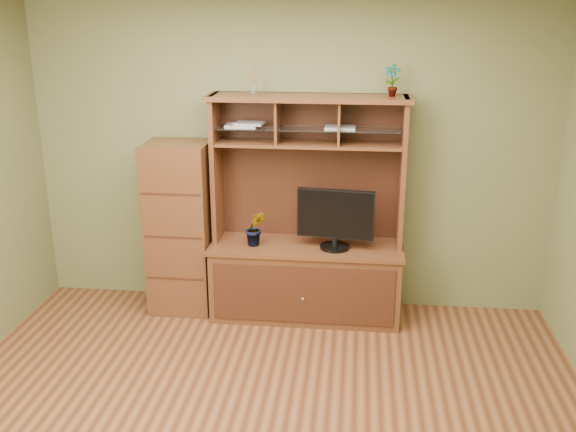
# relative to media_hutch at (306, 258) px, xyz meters

# --- Properties ---
(room) EXTENTS (4.54, 4.04, 2.74)m
(room) POSITION_rel_media_hutch_xyz_m (-0.17, -1.73, 0.83)
(room) COLOR #512B17
(room) RESTS_ON ground
(media_hutch) EXTENTS (1.66, 0.61, 1.90)m
(media_hutch) POSITION_rel_media_hutch_xyz_m (0.00, 0.00, 0.00)
(media_hutch) COLOR #4A2B15
(media_hutch) RESTS_ON room
(monitor) EXTENTS (0.65, 0.25, 0.51)m
(monitor) POSITION_rel_media_hutch_xyz_m (0.24, -0.08, 0.40)
(monitor) COLOR black
(monitor) RESTS_ON media_hutch
(orchid_plant) EXTENTS (0.19, 0.17, 0.31)m
(orchid_plant) POSITION_rel_media_hutch_xyz_m (-0.43, -0.08, 0.28)
(orchid_plant) COLOR #31521C
(orchid_plant) RESTS_ON media_hutch
(top_plant) EXTENTS (0.15, 0.12, 0.25)m
(top_plant) POSITION_rel_media_hutch_xyz_m (0.66, 0.08, 1.50)
(top_plant) COLOR #2B5D20
(top_plant) RESTS_ON media_hutch
(reed_diffuser) EXTENTS (0.05, 0.05, 0.27)m
(reed_diffuser) POSITION_rel_media_hutch_xyz_m (-0.45, 0.08, 1.48)
(reed_diffuser) COLOR silver
(reed_diffuser) RESTS_ON media_hutch
(magazines) EXTENTS (1.07, 0.20, 0.04)m
(magazines) POSITION_rel_media_hutch_xyz_m (-0.27, 0.08, 1.13)
(magazines) COLOR #9F9FA3
(magazines) RESTS_ON media_hutch
(side_cabinet) EXTENTS (0.54, 0.49, 1.50)m
(side_cabinet) POSITION_rel_media_hutch_xyz_m (-1.10, 0.01, 0.23)
(side_cabinet) COLOR #4A2B15
(side_cabinet) RESTS_ON room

